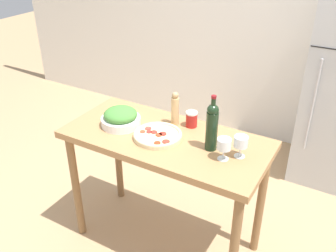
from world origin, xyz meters
TOP-DOWN VIEW (x-y plane):
  - ground_plane at (0.00, 0.00)m, footprint 14.00×14.00m
  - wall_back at (0.00, 1.90)m, footprint 6.40×0.06m
  - prep_counter at (0.00, 0.00)m, footprint 1.33×0.62m
  - wine_bottle at (0.31, 0.01)m, footprint 0.07×0.07m
  - wine_glass_near at (0.42, -0.06)m, footprint 0.08×0.08m
  - wine_glass_far at (0.49, 0.02)m, footprint 0.08×0.08m
  - pepper_mill at (-0.03, 0.17)m, footprint 0.05×0.05m
  - salad_bowl at (-0.33, -0.02)m, footprint 0.26×0.26m
  - homemade_pizza at (-0.03, -0.04)m, footprint 0.31×0.31m
  - salt_canister at (0.08, 0.20)m, footprint 0.08×0.08m

SIDE VIEW (x-z plane):
  - ground_plane at x=0.00m, z-range 0.00..0.00m
  - prep_counter at x=0.00m, z-range 0.33..1.24m
  - homemade_pizza at x=-0.03m, z-range 0.91..0.95m
  - salt_canister at x=0.08m, z-range 0.91..1.02m
  - salad_bowl at x=-0.33m, z-range 0.90..1.03m
  - wine_glass_near at x=0.42m, z-range 0.94..1.07m
  - wine_glass_far at x=0.49m, z-range 0.94..1.07m
  - pepper_mill at x=-0.03m, z-range 0.91..1.14m
  - wine_bottle at x=0.31m, z-range 0.89..1.25m
  - wall_back at x=0.00m, z-range 0.00..2.60m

